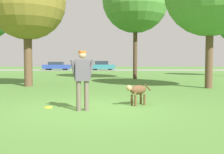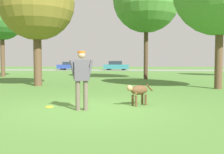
{
  "view_description": "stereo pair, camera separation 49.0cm",
  "coord_description": "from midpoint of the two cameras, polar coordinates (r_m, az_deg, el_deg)",
  "views": [
    {
      "loc": [
        0.61,
        -7.33,
        1.35
      ],
      "look_at": [
        0.57,
        0.25,
        0.9
      ],
      "focal_mm": 42.0,
      "sensor_mm": 36.0,
      "label": 1
    },
    {
      "loc": [
        1.1,
        -7.31,
        1.35
      ],
      "look_at": [
        0.57,
        0.25,
        0.9
      ],
      "focal_mm": 42.0,
      "sensor_mm": 36.0,
      "label": 2
    }
  ],
  "objects": [
    {
      "name": "parked_car_blue",
      "position": [
        41.66,
        -12.27,
        2.38
      ],
      "size": [
        4.26,
        1.8,
        1.29
      ],
      "rotation": [
        0.0,
        0.0,
        -0.01
      ],
      "color": "#284293",
      "rests_on": "ground_plane"
    },
    {
      "name": "tree_near_left",
      "position": [
        15.32,
        -18.93,
        15.3
      ],
      "size": [
        4.12,
        4.12,
        6.64
      ],
      "color": "brown",
      "rests_on": "ground_plane"
    },
    {
      "name": "parked_car_teal",
      "position": [
        40.27,
        -2.45,
        2.48
      ],
      "size": [
        3.87,
        1.85,
        1.42
      ],
      "rotation": [
        0.0,
        0.0,
        -0.03
      ],
      "color": "teal",
      "rests_on": "ground_plane"
    },
    {
      "name": "frisbee",
      "position": [
        7.97,
        -15.41,
        -6.41
      ],
      "size": [
        0.24,
        0.24,
        0.02
      ],
      "color": "yellow",
      "rests_on": "ground_plane"
    },
    {
      "name": "dog",
      "position": [
        8.08,
        3.81,
        -3.0
      ],
      "size": [
        0.87,
        0.74,
        0.64
      ],
      "rotation": [
        0.0,
        0.0,
        3.83
      ],
      "color": "brown",
      "rests_on": "ground_plane"
    },
    {
      "name": "far_road_strip",
      "position": [
        40.55,
        -0.87,
        1.52
      ],
      "size": [
        120.0,
        6.0,
        0.01
      ],
      "color": "gray",
      "rests_on": "ground_plane"
    },
    {
      "name": "person",
      "position": [
        7.21,
        -8.41,
        0.28
      ],
      "size": [
        0.66,
        0.29,
        1.64
      ],
      "rotation": [
        0.0,
        0.0,
        0.2
      ],
      "color": "#665B4C",
      "rests_on": "ground_plane"
    },
    {
      "name": "tree_mid_center",
      "position": [
        20.68,
        4.42,
        16.46
      ],
      "size": [
        5.03,
        5.03,
        8.55
      ],
      "color": "#4C3826",
      "rests_on": "ground_plane"
    },
    {
      "name": "ground_plane",
      "position": [
        7.5,
        -6.27,
        -7.0
      ],
      "size": [
        120.0,
        120.0,
        0.0
      ],
      "primitive_type": "plane",
      "color": "#4C7A33"
    }
  ]
}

